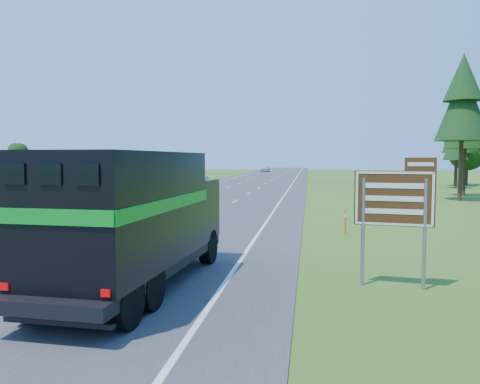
# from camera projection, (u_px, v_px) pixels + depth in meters

# --- Properties ---
(road) EXTENTS (15.00, 260.00, 0.04)m
(road) POSITION_uv_depth(u_px,v_px,m) (236.00, 191.00, 50.33)
(road) COLOR #38383A
(road) RESTS_ON ground
(lane_markings) EXTENTS (11.15, 260.00, 0.01)m
(lane_markings) POSITION_uv_depth(u_px,v_px,m) (236.00, 191.00, 50.33)
(lane_markings) COLOR yellow
(lane_markings) RESTS_ON road
(horse_truck) EXTENTS (3.05, 8.41, 3.66)m
(horse_truck) POSITION_uv_depth(u_px,v_px,m) (135.00, 216.00, 12.44)
(horse_truck) COLOR black
(horse_truck) RESTS_ON road
(white_suv) EXTENTS (3.25, 6.93, 1.92)m
(white_suv) POSITION_uv_depth(u_px,v_px,m) (194.00, 185.00, 45.23)
(white_suv) COLOR silver
(white_suv) RESTS_ON road
(far_car) EXTENTS (2.44, 5.23, 1.73)m
(far_car) POSITION_uv_depth(u_px,v_px,m) (265.00, 169.00, 121.29)
(far_car) COLOR silver
(far_car) RESTS_ON road
(exit_sign) EXTENTS (2.09, 0.39, 3.56)m
(exit_sign) POSITION_uv_depth(u_px,v_px,m) (395.00, 204.00, 12.66)
(exit_sign) COLOR gray
(exit_sign) RESTS_ON ground
(delineator) EXTENTS (0.09, 0.05, 1.14)m
(delineator) POSITION_uv_depth(u_px,v_px,m) (345.00, 221.00, 21.73)
(delineator) COLOR #FF540D
(delineator) RESTS_ON ground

